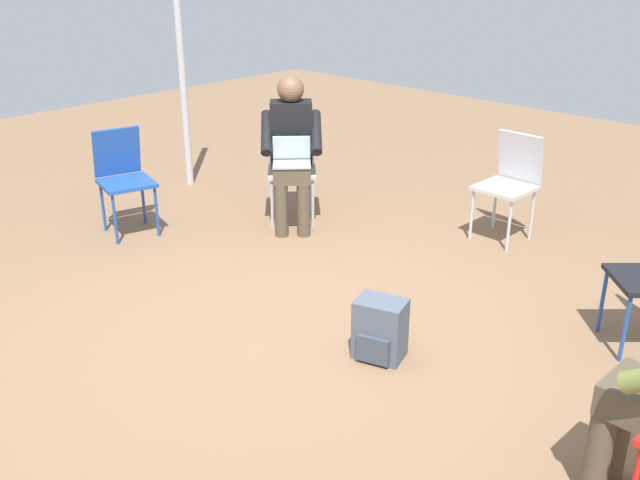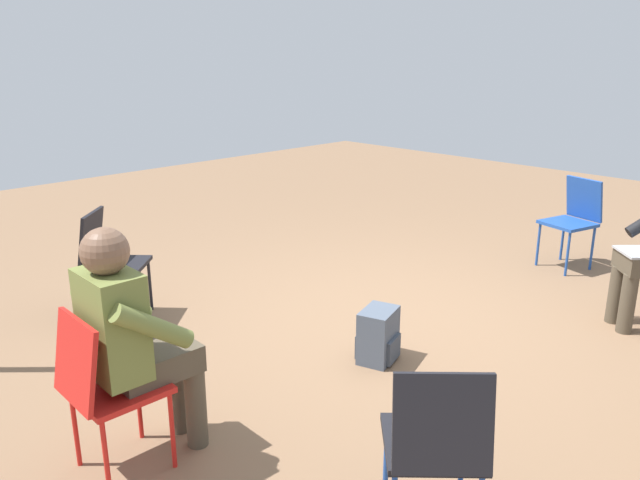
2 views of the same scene
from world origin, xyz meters
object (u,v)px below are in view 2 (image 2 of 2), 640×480
at_px(chair_west, 574,216).
at_px(backpack_near_laptop_user, 378,338).
at_px(chair_east, 103,383).
at_px(chair_northeast, 436,441).
at_px(person_in_olive, 133,334).
at_px(chair_southeast, 108,257).

xyz_separation_m(chair_west, backpack_near_laptop_user, (2.75, -0.06, -0.34)).
xyz_separation_m(chair_east, backpack_near_laptop_user, (-1.82, 0.16, -0.34)).
height_order(chair_west, chair_northeast, same).
relative_size(chair_east, backpack_near_laptop_user, 2.36).
height_order(chair_northeast, person_in_olive, person_in_olive).
bearing_deg(chair_west, chair_southeast, 77.11).
xyz_separation_m(chair_northeast, backpack_near_laptop_user, (-1.09, -1.21, -0.34)).
relative_size(chair_southeast, chair_northeast, 1.00).
bearing_deg(chair_southeast, chair_west, 109.05).
relative_size(chair_east, chair_northeast, 1.00).
bearing_deg(person_in_olive, backpack_near_laptop_user, 86.09).
bearing_deg(chair_east, chair_southeast, 154.10).
height_order(chair_east, person_in_olive, person_in_olive).
xyz_separation_m(chair_west, chair_southeast, (3.68, -1.94, 0.00)).
bearing_deg(backpack_near_laptop_user, person_in_olive, -5.31).
relative_size(person_in_olive, backpack_near_laptop_user, 3.44).
distance_m(chair_southeast, chair_northeast, 3.09).
relative_size(chair_west, person_in_olive, 0.69).
bearing_deg(chair_northeast, person_in_olive, 158.25).
height_order(chair_west, person_in_olive, person_in_olive).
distance_m(person_in_olive, backpack_near_laptop_user, 1.74).
xyz_separation_m(chair_southeast, chair_northeast, (0.16, 3.09, 0.00)).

